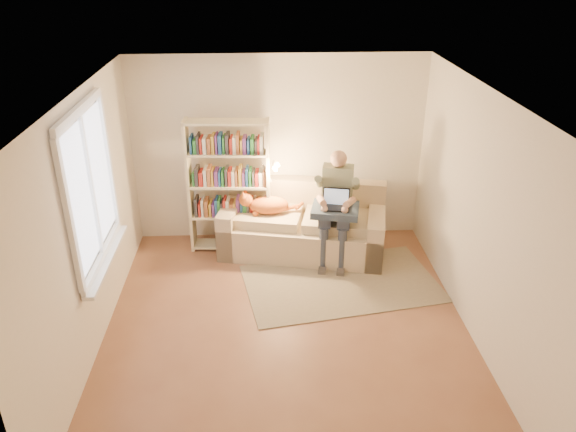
{
  "coord_description": "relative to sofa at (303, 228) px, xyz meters",
  "views": [
    {
      "loc": [
        -0.25,
        -5.1,
        3.85
      ],
      "look_at": [
        0.07,
        1.0,
        0.89
      ],
      "focal_mm": 35.0,
      "sensor_mm": 36.0,
      "label": 1
    }
  ],
  "objects": [
    {
      "name": "blanket",
      "position": [
        0.37,
        -0.38,
        0.44
      ],
      "size": [
        0.68,
        0.6,
        0.09
      ],
      "primitive_type": "cube",
      "rotation": [
        0.0,
        0.0,
        -0.21
      ],
      "color": "#2A384A",
      "rests_on": "person"
    },
    {
      "name": "person",
      "position": [
        0.41,
        -0.25,
        0.51
      ],
      "size": [
        0.51,
        0.69,
        1.49
      ],
      "rotation": [
        0.0,
        0.0,
        -0.21
      ],
      "color": "gray",
      "rests_on": "sofa"
    },
    {
      "name": "sofa",
      "position": [
        0.0,
        0.0,
        0.0
      ],
      "size": [
        2.34,
        1.42,
        0.93
      ],
      "rotation": [
        0.0,
        0.0,
        -0.21
      ],
      "color": "#C6B08C",
      "rests_on": "floor"
    },
    {
      "name": "wall_right",
      "position": [
        1.69,
        -1.75,
        0.96
      ],
      "size": [
        0.02,
        4.5,
        2.6
      ],
      "primitive_type": "cube",
      "color": "silver",
      "rests_on": "floor"
    },
    {
      "name": "floor",
      "position": [
        -0.31,
        -1.75,
        -0.34
      ],
      "size": [
        4.5,
        4.5,
        0.0
      ],
      "primitive_type": "plane",
      "color": "brown",
      "rests_on": "ground"
    },
    {
      "name": "wall_left",
      "position": [
        -2.31,
        -1.75,
        0.96
      ],
      "size": [
        0.02,
        4.5,
        2.6
      ],
      "primitive_type": "cube",
      "color": "silver",
      "rests_on": "floor"
    },
    {
      "name": "wall_front",
      "position": [
        -0.31,
        -4.0,
        0.96
      ],
      "size": [
        4.0,
        0.02,
        2.6
      ],
      "primitive_type": "cube",
      "color": "silver",
      "rests_on": "floor"
    },
    {
      "name": "window",
      "position": [
        -2.26,
        -1.55,
        1.04
      ],
      "size": [
        0.12,
        1.52,
        1.69
      ],
      "color": "white",
      "rests_on": "wall_left"
    },
    {
      "name": "bookshelf",
      "position": [
        -0.99,
        0.11,
        0.68
      ],
      "size": [
        1.22,
        0.41,
        1.85
      ],
      "rotation": [
        0.0,
        0.0,
        -0.06
      ],
      "color": "beige",
      "rests_on": "floor"
    },
    {
      "name": "cat",
      "position": [
        -0.55,
        -0.03,
        0.38
      ],
      "size": [
        0.81,
        0.38,
        0.29
      ],
      "rotation": [
        0.0,
        0.0,
        -0.21
      ],
      "color": "orange",
      "rests_on": "sofa"
    },
    {
      "name": "ceiling",
      "position": [
        -0.31,
        -1.75,
        2.26
      ],
      "size": [
        4.0,
        4.5,
        0.02
      ],
      "primitive_type": "cube",
      "color": "white",
      "rests_on": "wall_back"
    },
    {
      "name": "laptop",
      "position": [
        0.38,
        -0.37,
        0.54
      ],
      "size": [
        0.39,
        0.35,
        0.29
      ],
      "rotation": [
        0.0,
        0.0,
        -0.21
      ],
      "color": "black",
      "rests_on": "blanket"
    },
    {
      "name": "wall_back",
      "position": [
        -0.31,
        0.5,
        0.96
      ],
      "size": [
        4.0,
        0.02,
        2.6
      ],
      "primitive_type": "cube",
      "color": "silver",
      "rests_on": "floor"
    },
    {
      "name": "rug",
      "position": [
        0.41,
        -0.91,
        -0.33
      ],
      "size": [
        2.58,
        1.79,
        0.01
      ],
      "primitive_type": "cube",
      "rotation": [
        0.0,
        0.0,
        0.18
      ],
      "color": "gray",
      "rests_on": "floor"
    }
  ]
}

